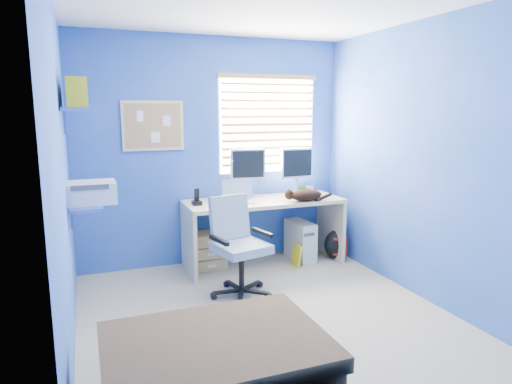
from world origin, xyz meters
name	(u,v)px	position (x,y,z in m)	size (l,w,h in m)	color
floor	(267,317)	(0.00, 0.00, 0.00)	(3.00, 3.20, 0.00)	#AFA58C
ceiling	(268,2)	(0.00, 0.00, 2.50)	(3.00, 3.20, 0.00)	white
wall_back	(213,152)	(0.00, 1.60, 1.25)	(3.00, 0.01, 2.50)	#1F59A1
wall_front	(397,211)	(0.00, -1.60, 1.25)	(3.00, 0.01, 2.50)	#1F59A1
wall_left	(62,180)	(-1.50, 0.00, 1.25)	(0.01, 3.20, 2.50)	#1F59A1
wall_right	(421,162)	(1.50, 0.00, 1.25)	(0.01, 3.20, 2.50)	#1F59A1
desk	(264,232)	(0.47, 1.26, 0.37)	(1.74, 0.65, 0.74)	#D2B982
laptop	(238,192)	(0.16, 1.22, 0.85)	(0.33, 0.26, 0.22)	silver
monitor_left	(247,173)	(0.38, 1.52, 1.01)	(0.40, 0.12, 0.54)	silver
monitor_right	(296,171)	(0.95, 1.42, 1.01)	(0.40, 0.12, 0.54)	silver
phone	(197,197)	(-0.28, 1.25, 0.82)	(0.09, 0.11, 0.17)	black
mug	(302,190)	(1.02, 1.42, 0.79)	(0.10, 0.09, 0.10)	#228528
cd_spindle	(308,189)	(1.14, 1.50, 0.78)	(0.13, 0.13, 0.07)	silver
cat	(306,195)	(0.88, 1.02, 0.80)	(0.36, 0.19, 0.13)	black
tower_pc	(300,241)	(0.93, 1.26, 0.23)	(0.19, 0.44, 0.45)	beige
drawer_boxes	(209,250)	(-0.14, 1.35, 0.20)	(0.35, 0.28, 0.41)	tan
yellow_book	(297,256)	(0.79, 1.06, 0.12)	(0.03, 0.17, 0.24)	yellow
backpack	(336,244)	(1.33, 1.13, 0.17)	(0.29, 0.22, 0.34)	black
bed_corner	(216,384)	(-0.77, -1.16, 0.27)	(1.11, 0.79, 0.54)	brown
office_chair	(239,259)	(-0.06, 0.55, 0.35)	(0.64, 0.64, 0.92)	black
window_blinds	(268,124)	(0.65, 1.57, 1.55)	(1.15, 0.05, 1.10)	white
corkboard	(153,126)	(-0.65, 1.58, 1.55)	(0.64, 0.02, 0.52)	#D2B982
wall_shelves	(83,144)	(-1.35, 0.75, 1.43)	(0.42, 0.90, 1.05)	#4160B2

